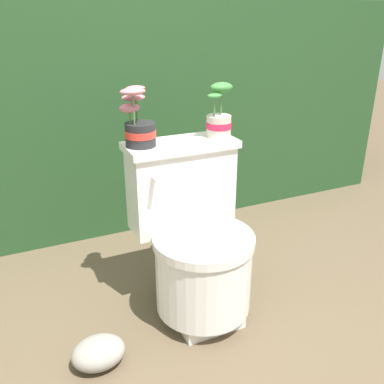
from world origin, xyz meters
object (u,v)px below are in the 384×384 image
toilet (195,242)px  potted_plant_midleft (219,118)px  garden_stone (99,353)px  potted_plant_left (139,125)px

toilet → potted_plant_midleft: 0.52m
potted_plant_midleft → garden_stone: potted_plant_midleft is taller
potted_plant_midleft → garden_stone: (-0.64, -0.31, -0.74)m
potted_plant_midleft → garden_stone: bearing=-153.9°
toilet → potted_plant_left: (-0.17, 0.15, 0.47)m
potted_plant_left → potted_plant_midleft: bearing=-1.0°
toilet → garden_stone: bearing=-160.3°
garden_stone → potted_plant_left: bearing=47.5°
potted_plant_left → garden_stone: 0.86m
toilet → potted_plant_left: 0.53m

